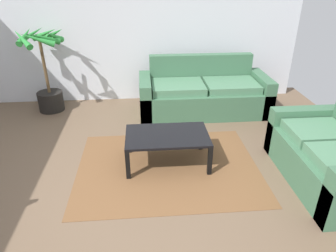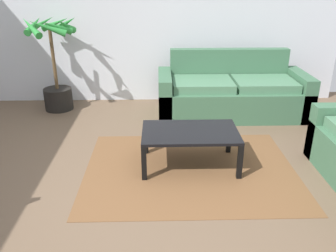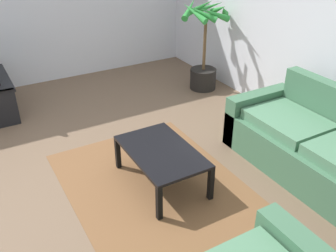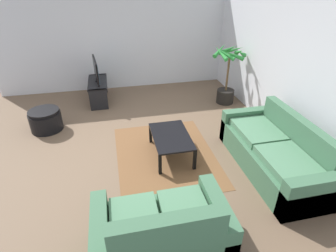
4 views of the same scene
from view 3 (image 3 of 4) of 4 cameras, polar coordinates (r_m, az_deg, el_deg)
The scene contains 7 objects.
ground_plane at distance 4.19m, azimuth -13.18°, elevation -8.00°, with size 6.60×6.60×0.00m, color brown.
wall_back at distance 5.14m, azimuth 19.49°, elevation 14.92°, with size 6.00×0.06×2.70m, color silver.
wall_left at distance 6.43m, azimuth -23.34°, elevation 16.86°, with size 0.06×6.00×2.70m, color silver.
couch_main at distance 4.31m, azimuth 22.32°, elevation -3.62°, with size 2.13×0.90×0.90m.
coffee_table at distance 3.85m, azimuth -1.01°, elevation -4.29°, with size 1.00×0.63×0.40m.
area_rug at distance 4.02m, azimuth -2.23°, elevation -8.83°, with size 2.20×1.70×0.01m, color brown.
potted_palm at distance 6.04m, azimuth 5.51°, elevation 10.99°, with size 0.82×0.81×1.40m.
Camera 3 is at (3.28, -0.79, 2.48)m, focal length 40.26 mm.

